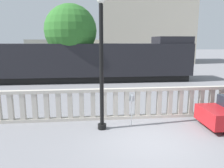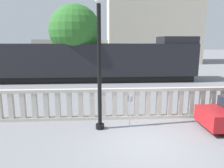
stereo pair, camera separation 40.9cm
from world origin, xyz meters
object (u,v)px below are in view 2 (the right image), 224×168
(parking_meter, at_px, (130,100))
(lamppost, at_px, (99,66))
(train_near, at_px, (83,61))
(tree_left, at_px, (75,31))
(train_far, at_px, (104,50))

(parking_meter, bearing_deg, lamppost, -172.91)
(parking_meter, xyz_separation_m, train_near, (-2.57, 10.67, 0.58))
(parking_meter, distance_m, tree_left, 11.88)
(train_near, bearing_deg, train_far, 83.02)
(lamppost, xyz_separation_m, parking_meter, (1.23, 0.15, -1.38))
(lamppost, distance_m, train_far, 30.26)
(train_near, xyz_separation_m, tree_left, (-0.67, 0.31, 2.61))
(train_near, xyz_separation_m, train_far, (2.38, 19.41, 0.22))
(lamppost, xyz_separation_m, tree_left, (-2.01, 11.13, 1.81))
(parking_meter, height_order, train_far, train_far)
(lamppost, height_order, train_near, lamppost)
(parking_meter, height_order, train_near, train_near)
(lamppost, height_order, train_far, lamppost)
(tree_left, bearing_deg, lamppost, -79.78)
(train_far, bearing_deg, tree_left, -99.05)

